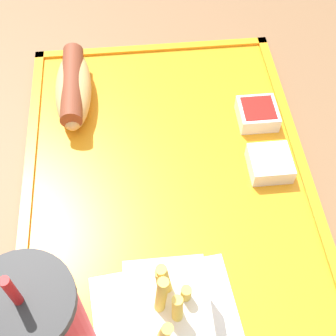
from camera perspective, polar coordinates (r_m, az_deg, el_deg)
The scene contains 8 objects.
ground_plane at distance 1.28m, azimuth 0.24°, elevation -19.48°, with size 8.00×8.00×0.00m, color #ADA393.
dining_table at distance 0.91m, azimuth 0.33°, elevation -12.89°, with size 1.49×0.89×0.77m.
food_tray at distance 0.55m, azimuth 0.00°, elevation -2.11°, with size 0.48×0.33×0.01m.
soda_cup at distance 0.41m, azimuth -15.13°, elevation -18.67°, with size 0.08×0.08×0.18m.
hot_dog_far at distance 0.62m, azimuth -11.49°, elevation 9.59°, with size 0.14×0.05×0.04m.
fries_carton at distance 0.43m, azimuth -0.02°, elevation -18.00°, with size 0.09×0.07×0.12m.
sauce_cup_mayo at distance 0.56m, azimuth 12.32°, elevation 0.61°, with size 0.05×0.05×0.02m.
sauce_cup_ketchup at distance 0.60m, azimuth 10.85°, elevation 6.56°, with size 0.05×0.05×0.02m.
Camera 1 is at (-0.35, 0.04, 1.23)m, focal length 50.00 mm.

